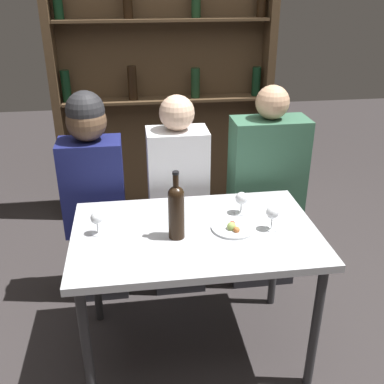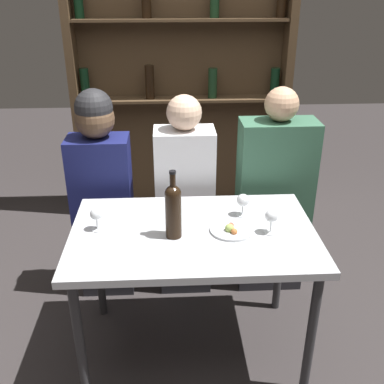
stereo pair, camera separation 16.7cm
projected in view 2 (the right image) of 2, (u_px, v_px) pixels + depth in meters
The scene contains 11 objects.
ground_plane at pixel (193, 347), 2.42m from camera, with size 10.00×10.00×0.00m, color #332D2D.
dining_table at pixel (193, 244), 2.14m from camera, with size 1.15×0.73×0.73m.
wine_rack_wall at pixel (181, 64), 3.40m from camera, with size 1.67×0.21×2.35m.
wine_bottle at pixel (173, 209), 2.00m from camera, with size 0.07×0.07×0.33m.
wine_glass_0 at pixel (243, 201), 2.21m from camera, with size 0.06×0.06×0.11m.
wine_glass_1 at pixel (96, 215), 2.08m from camera, with size 0.06×0.06×0.11m.
wine_glass_2 at pixel (272, 217), 2.05m from camera, with size 0.06×0.06×0.12m.
food_plate_0 at pixel (232, 229), 2.10m from camera, with size 0.21×0.21×0.05m.
seated_person_left at pixel (102, 196), 2.63m from camera, with size 0.35×0.22×1.27m.
seated_person_center at pixel (185, 203), 2.68m from camera, with size 0.34×0.22×1.24m.
seated_person_right at pixel (273, 199), 2.70m from camera, with size 0.44×0.22×1.27m.
Camera 2 is at (-0.10, -1.82, 1.81)m, focal length 42.00 mm.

